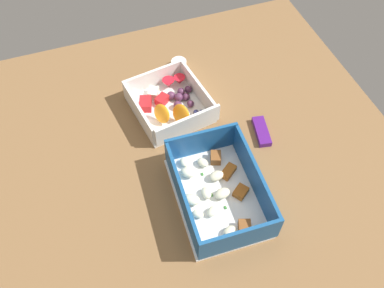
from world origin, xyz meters
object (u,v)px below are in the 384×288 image
at_px(candy_bar, 262,131).
at_px(paper_cup_liner, 179,64).
at_px(fruit_bowl, 170,103).
at_px(pasta_container, 218,191).

height_order(candy_bar, paper_cup_liner, paper_cup_liner).
height_order(fruit_bowl, candy_bar, fruit_bowl).
distance_m(pasta_container, fruit_bowl, 0.23).
xyz_separation_m(pasta_container, paper_cup_liner, (-0.34, 0.04, -0.01)).
distance_m(pasta_container, paper_cup_liner, 0.34).
relative_size(fruit_bowl, paper_cup_liner, 5.04).
xyz_separation_m(fruit_bowl, paper_cup_liner, (-0.11, 0.06, -0.01)).
bearing_deg(candy_bar, pasta_container, -52.22).
xyz_separation_m(candy_bar, paper_cup_liner, (-0.24, -0.10, 0.00)).
relative_size(pasta_container, paper_cup_liner, 6.12).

